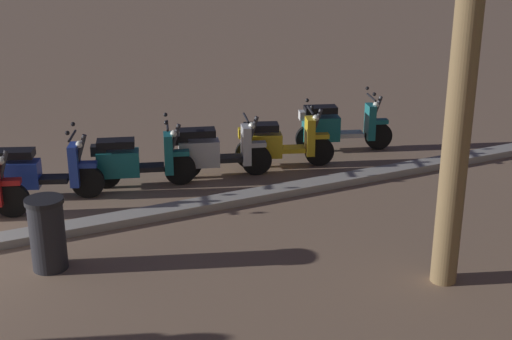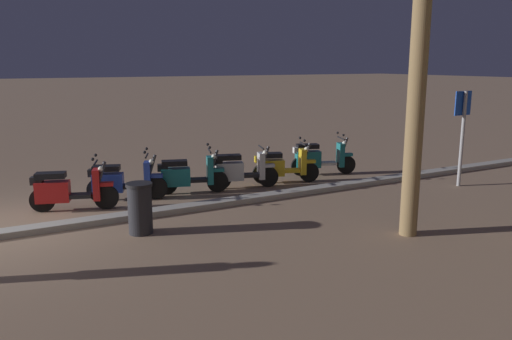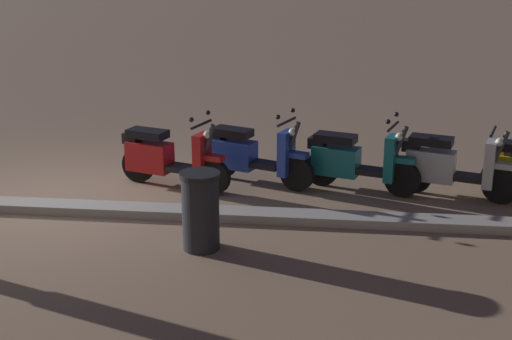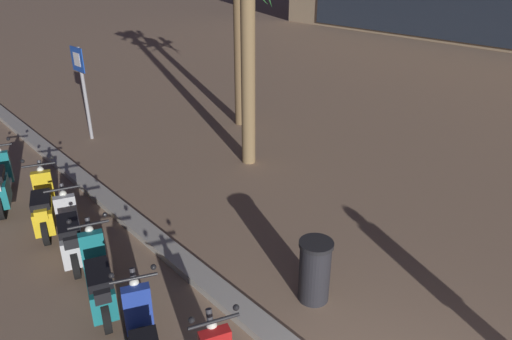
{
  "view_description": "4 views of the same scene",
  "coord_description": "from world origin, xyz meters",
  "px_view_note": "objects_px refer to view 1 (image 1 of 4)",
  "views": [
    {
      "loc": [
        -1.21,
        9.86,
        4.23
      ],
      "look_at": [
        -4.74,
        2.52,
        1.32
      ],
      "focal_mm": 50.22,
      "sensor_mm": 36.0,
      "label": 1
    },
    {
      "loc": [
        0.09,
        10.33,
        3.1
      ],
      "look_at": [
        -4.91,
        1.21,
        0.9
      ],
      "focal_mm": 35.94,
      "sensor_mm": 36.0,
      "label": 2
    },
    {
      "loc": [
        -3.92,
        9.09,
        3.47
      ],
      "look_at": [
        -2.99,
        0.93,
        0.85
      ],
      "focal_mm": 49.96,
      "sensor_mm": 36.0,
      "label": 3
    },
    {
      "loc": [
        1.08,
        -2.73,
        4.52
      ],
      "look_at": [
        -4.5,
        2.15,
        1.05
      ],
      "focal_mm": 32.92,
      "sensor_mm": 36.0,
      "label": 4
    }
  ],
  "objects_px": {
    "scooter_yellow_mid_front": "(277,143)",
    "scooter_silver_far_back": "(214,151)",
    "scooter_blue_lead_nearest": "(36,172)",
    "litter_bin": "(47,233)",
    "scooter_teal_second_in_line": "(336,127)",
    "scooter_teal_gap_after_mid": "(134,161)"
  },
  "relations": [
    {
      "from": "scooter_silver_far_back",
      "to": "litter_bin",
      "type": "distance_m",
      "value": 3.86
    },
    {
      "from": "scooter_yellow_mid_front",
      "to": "scooter_teal_second_in_line",
      "type": "bearing_deg",
      "value": -166.78
    },
    {
      "from": "scooter_yellow_mid_front",
      "to": "scooter_blue_lead_nearest",
      "type": "relative_size",
      "value": 0.99
    },
    {
      "from": "scooter_silver_far_back",
      "to": "scooter_blue_lead_nearest",
      "type": "xyz_separation_m",
      "value": [
        2.88,
        -0.29,
        -0.01
      ]
    },
    {
      "from": "scooter_silver_far_back",
      "to": "litter_bin",
      "type": "xyz_separation_m",
      "value": [
        3.16,
        2.21,
        0.03
      ]
    },
    {
      "from": "scooter_blue_lead_nearest",
      "to": "litter_bin",
      "type": "relative_size",
      "value": 1.81
    },
    {
      "from": "scooter_teal_second_in_line",
      "to": "scooter_blue_lead_nearest",
      "type": "height_order",
      "value": "same"
    },
    {
      "from": "scooter_yellow_mid_front",
      "to": "scooter_silver_far_back",
      "type": "distance_m",
      "value": 1.21
    },
    {
      "from": "scooter_teal_second_in_line",
      "to": "litter_bin",
      "type": "xyz_separation_m",
      "value": [
        5.79,
        2.54,
        0.02
      ]
    },
    {
      "from": "scooter_silver_far_back",
      "to": "scooter_blue_lead_nearest",
      "type": "relative_size",
      "value": 0.98
    },
    {
      "from": "scooter_teal_gap_after_mid",
      "to": "scooter_silver_far_back",
      "type": "bearing_deg",
      "value": 174.22
    },
    {
      "from": "scooter_silver_far_back",
      "to": "scooter_blue_lead_nearest",
      "type": "bearing_deg",
      "value": -5.68
    },
    {
      "from": "scooter_blue_lead_nearest",
      "to": "litter_bin",
      "type": "height_order",
      "value": "scooter_blue_lead_nearest"
    },
    {
      "from": "scooter_yellow_mid_front",
      "to": "litter_bin",
      "type": "xyz_separation_m",
      "value": [
        4.38,
        2.21,
        0.04
      ]
    },
    {
      "from": "scooter_teal_second_in_line",
      "to": "litter_bin",
      "type": "bearing_deg",
      "value": 23.67
    },
    {
      "from": "scooter_teal_second_in_line",
      "to": "scooter_yellow_mid_front",
      "type": "xyz_separation_m",
      "value": [
        1.42,
        0.33,
        -0.03
      ]
    },
    {
      "from": "scooter_teal_second_in_line",
      "to": "litter_bin",
      "type": "relative_size",
      "value": 1.89
    },
    {
      "from": "scooter_blue_lead_nearest",
      "to": "litter_bin",
      "type": "distance_m",
      "value": 2.51
    },
    {
      "from": "scooter_teal_second_in_line",
      "to": "scooter_silver_far_back",
      "type": "xyz_separation_m",
      "value": [
        2.63,
        0.33,
        -0.01
      ]
    },
    {
      "from": "litter_bin",
      "to": "scooter_yellow_mid_front",
      "type": "bearing_deg",
      "value": -153.25
    },
    {
      "from": "scooter_yellow_mid_front",
      "to": "scooter_blue_lead_nearest",
      "type": "distance_m",
      "value": 4.11
    },
    {
      "from": "scooter_silver_far_back",
      "to": "litter_bin",
      "type": "height_order",
      "value": "scooter_silver_far_back"
    }
  ]
}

